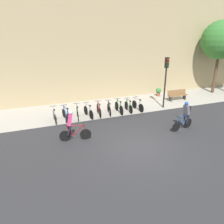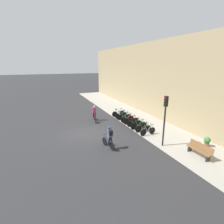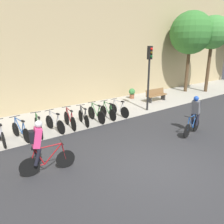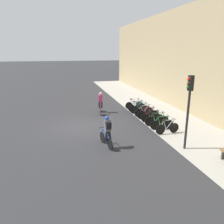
{
  "view_description": "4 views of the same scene",
  "coord_description": "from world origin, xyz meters",
  "px_view_note": "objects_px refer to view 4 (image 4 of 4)",
  "views": [
    {
      "loc": [
        -4.89,
        -8.72,
        5.56
      ],
      "look_at": [
        -0.61,
        2.3,
        1.25
      ],
      "focal_mm": 35.0,
      "sensor_mm": 36.0,
      "label": 1
    },
    {
      "loc": [
        14.61,
        -3.37,
        6.11
      ],
      "look_at": [
        -0.48,
        3.04,
        1.56
      ],
      "focal_mm": 28.0,
      "sensor_mm": 36.0,
      "label": 2
    },
    {
      "loc": [
        -5.0,
        -4.06,
        3.8
      ],
      "look_at": [
        1.02,
        3.75,
        0.87
      ],
      "focal_mm": 35.0,
      "sensor_mm": 36.0,
      "label": 3
    },
    {
      "loc": [
        14.2,
        -1.29,
        5.03
      ],
      "look_at": [
        1.08,
        1.98,
        1.21
      ],
      "focal_mm": 35.0,
      "sensor_mm": 36.0,
      "label": 4
    }
  ],
  "objects_px": {
    "cyclist_grey": "(107,131)",
    "parked_bike_7": "(162,124)",
    "parked_bike_3": "(144,111)",
    "parked_bike_8": "(167,128)",
    "parked_bike_1": "(137,107)",
    "parked_bike_2": "(140,109)",
    "cyclist_pink": "(101,102)",
    "parked_bike_5": "(152,117)",
    "traffic_light_pole": "(189,100)",
    "parked_bike_4": "(148,114)",
    "parked_bike_0": "(134,105)",
    "parked_bike_6": "(157,120)"
  },
  "relations": [
    {
      "from": "parked_bike_1",
      "to": "parked_bike_4",
      "type": "height_order",
      "value": "parked_bike_4"
    },
    {
      "from": "parked_bike_1",
      "to": "parked_bike_5",
      "type": "distance_m",
      "value": 3.08
    },
    {
      "from": "parked_bike_3",
      "to": "parked_bike_8",
      "type": "height_order",
      "value": "parked_bike_3"
    },
    {
      "from": "parked_bike_6",
      "to": "parked_bike_7",
      "type": "xyz_separation_m",
      "value": [
        0.77,
        0.0,
        -0.02
      ]
    },
    {
      "from": "parked_bike_7",
      "to": "traffic_light_pole",
      "type": "height_order",
      "value": "traffic_light_pole"
    },
    {
      "from": "parked_bike_3",
      "to": "parked_bike_5",
      "type": "xyz_separation_m",
      "value": [
        1.54,
        -0.0,
        -0.01
      ]
    },
    {
      "from": "cyclist_pink",
      "to": "parked_bike_5",
      "type": "height_order",
      "value": "cyclist_pink"
    },
    {
      "from": "cyclist_pink",
      "to": "parked_bike_1",
      "type": "bearing_deg",
      "value": 85.32
    },
    {
      "from": "parked_bike_1",
      "to": "parked_bike_2",
      "type": "distance_m",
      "value": 0.77
    },
    {
      "from": "parked_bike_0",
      "to": "parked_bike_6",
      "type": "xyz_separation_m",
      "value": [
        4.62,
        -0.0,
        0.02
      ]
    },
    {
      "from": "parked_bike_6",
      "to": "parked_bike_7",
      "type": "bearing_deg",
      "value": 0.01
    },
    {
      "from": "cyclist_grey",
      "to": "parked_bike_4",
      "type": "height_order",
      "value": "cyclist_grey"
    },
    {
      "from": "cyclist_grey",
      "to": "parked_bike_7",
      "type": "bearing_deg",
      "value": 113.97
    },
    {
      "from": "parked_bike_4",
      "to": "parked_bike_8",
      "type": "bearing_deg",
      "value": -0.01
    },
    {
      "from": "traffic_light_pole",
      "to": "parked_bike_2",
      "type": "bearing_deg",
      "value": 178.78
    },
    {
      "from": "cyclist_grey",
      "to": "parked_bike_1",
      "type": "height_order",
      "value": "cyclist_grey"
    },
    {
      "from": "parked_bike_8",
      "to": "traffic_light_pole",
      "type": "relative_size",
      "value": 0.42
    },
    {
      "from": "parked_bike_8",
      "to": "parked_bike_2",
      "type": "bearing_deg",
      "value": -180.0
    },
    {
      "from": "parked_bike_2",
      "to": "parked_bike_7",
      "type": "xyz_separation_m",
      "value": [
        3.85,
        0.0,
        -0.01
      ]
    },
    {
      "from": "parked_bike_4",
      "to": "parked_bike_6",
      "type": "relative_size",
      "value": 0.97
    },
    {
      "from": "parked_bike_3",
      "to": "parked_bike_1",
      "type": "bearing_deg",
      "value": -179.97
    },
    {
      "from": "parked_bike_2",
      "to": "parked_bike_6",
      "type": "height_order",
      "value": "parked_bike_6"
    },
    {
      "from": "cyclist_pink",
      "to": "traffic_light_pole",
      "type": "bearing_deg",
      "value": 20.86
    },
    {
      "from": "cyclist_pink",
      "to": "parked_bike_5",
      "type": "distance_m",
      "value": 4.61
    },
    {
      "from": "parked_bike_0",
      "to": "parked_bike_3",
      "type": "bearing_deg",
      "value": -0.02
    },
    {
      "from": "cyclist_grey",
      "to": "parked_bike_5",
      "type": "distance_m",
      "value": 5.32
    },
    {
      "from": "parked_bike_3",
      "to": "parked_bike_8",
      "type": "distance_m",
      "value": 3.85
    },
    {
      "from": "cyclist_pink",
      "to": "parked_bike_6",
      "type": "xyz_separation_m",
      "value": [
        4.11,
        3.14,
        -0.54
      ]
    },
    {
      "from": "cyclist_grey",
      "to": "traffic_light_pole",
      "type": "relative_size",
      "value": 0.45
    },
    {
      "from": "parked_bike_4",
      "to": "parked_bike_0",
      "type": "bearing_deg",
      "value": 180.0
    },
    {
      "from": "parked_bike_8",
      "to": "parked_bike_1",
      "type": "bearing_deg",
      "value": -179.99
    },
    {
      "from": "parked_bike_6",
      "to": "cyclist_pink",
      "type": "bearing_deg",
      "value": -142.64
    },
    {
      "from": "parked_bike_3",
      "to": "parked_bike_6",
      "type": "height_order",
      "value": "parked_bike_6"
    },
    {
      "from": "parked_bike_3",
      "to": "traffic_light_pole",
      "type": "bearing_deg",
      "value": -1.38
    },
    {
      "from": "parked_bike_1",
      "to": "parked_bike_6",
      "type": "xyz_separation_m",
      "value": [
        3.85,
        0.0,
        0.02
      ]
    },
    {
      "from": "parked_bike_0",
      "to": "parked_bike_5",
      "type": "bearing_deg",
      "value": -0.01
    },
    {
      "from": "cyclist_grey",
      "to": "parked_bike_3",
      "type": "bearing_deg",
      "value": 140.15
    },
    {
      "from": "cyclist_grey",
      "to": "parked_bike_6",
      "type": "relative_size",
      "value": 1.01
    },
    {
      "from": "cyclist_grey",
      "to": "parked_bike_7",
      "type": "relative_size",
      "value": 1.1
    },
    {
      "from": "parked_bike_7",
      "to": "parked_bike_8",
      "type": "xyz_separation_m",
      "value": [
        0.77,
        -0.0,
        0.0
      ]
    },
    {
      "from": "parked_bike_1",
      "to": "parked_bike_3",
      "type": "height_order",
      "value": "parked_bike_3"
    },
    {
      "from": "cyclist_pink",
      "to": "traffic_light_pole",
      "type": "distance_m",
      "value": 8.57
    },
    {
      "from": "parked_bike_8",
      "to": "cyclist_pink",
      "type": "bearing_deg",
      "value": -150.97
    },
    {
      "from": "parked_bike_4",
      "to": "parked_bike_7",
      "type": "height_order",
      "value": "parked_bike_4"
    },
    {
      "from": "parked_bike_5",
      "to": "parked_bike_7",
      "type": "distance_m",
      "value": 1.54
    },
    {
      "from": "parked_bike_6",
      "to": "parked_bike_1",
      "type": "bearing_deg",
      "value": -179.98
    },
    {
      "from": "parked_bike_2",
      "to": "parked_bike_5",
      "type": "xyz_separation_m",
      "value": [
        2.31,
        -0.0,
        -0.02
      ]
    },
    {
      "from": "parked_bike_5",
      "to": "cyclist_pink",
      "type": "bearing_deg",
      "value": -136.77
    },
    {
      "from": "cyclist_grey",
      "to": "traffic_light_pole",
      "type": "height_order",
      "value": "traffic_light_pole"
    },
    {
      "from": "cyclist_pink",
      "to": "parked_bike_8",
      "type": "distance_m",
      "value": 6.49
    }
  ]
}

